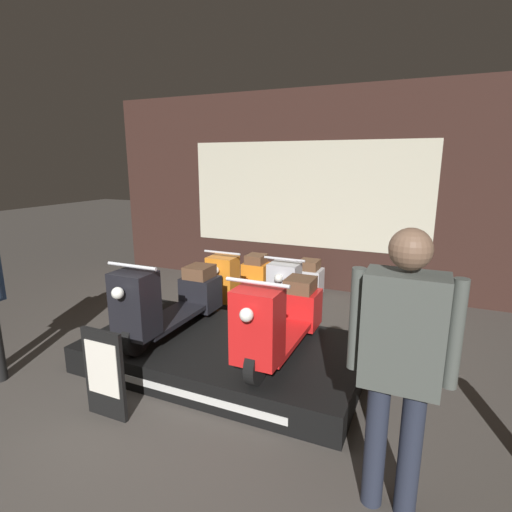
% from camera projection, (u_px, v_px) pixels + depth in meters
% --- Properties ---
extents(ground_plane, '(30.00, 30.00, 0.00)m').
position_uv_depth(ground_plane, '(143.00, 430.00, 3.18)').
color(ground_plane, '#423D38').
extents(shop_wall_back, '(7.23, 0.09, 3.20)m').
position_uv_depth(shop_wall_back, '(305.00, 192.00, 6.52)').
color(shop_wall_back, '#331E19').
rests_on(shop_wall_back, ground_plane).
extents(display_platform, '(2.79, 1.57, 0.28)m').
position_uv_depth(display_platform, '(224.00, 353.00, 4.15)').
color(display_platform, black).
rests_on(display_platform, ground_plane).
extents(scooter_display_left, '(0.55, 1.61, 0.89)m').
position_uv_depth(scooter_display_left, '(171.00, 300.00, 4.27)').
color(scooter_display_left, black).
rests_on(scooter_display_left, display_platform).
extents(scooter_display_right, '(0.55, 1.61, 0.89)m').
position_uv_depth(scooter_display_right, '(281.00, 319.00, 3.77)').
color(scooter_display_right, black).
rests_on(scooter_display_right, display_platform).
extents(scooter_backrow_0, '(0.55, 1.61, 0.89)m').
position_uv_depth(scooter_backrow_0, '(241.00, 278.00, 6.05)').
color(scooter_backrow_0, black).
rests_on(scooter_backrow_0, ground_plane).
extents(scooter_backrow_1, '(0.55, 1.61, 0.89)m').
position_uv_depth(scooter_backrow_1, '(297.00, 286.00, 5.69)').
color(scooter_backrow_1, black).
rests_on(scooter_backrow_1, ground_plane).
extents(person_right_browsing, '(0.60, 0.24, 1.75)m').
position_uv_depth(person_right_browsing, '(401.00, 353.00, 2.24)').
color(person_right_browsing, '#232838').
rests_on(person_right_browsing, ground_plane).
extents(price_sign_board, '(0.40, 0.04, 0.78)m').
position_uv_depth(price_sign_board, '(104.00, 374.00, 3.26)').
color(price_sign_board, black).
rests_on(price_sign_board, ground_plane).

